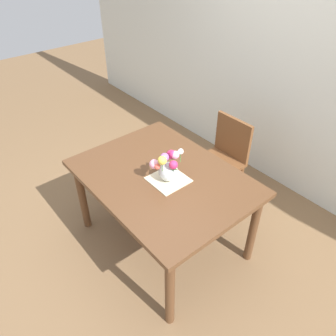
{
  "coord_description": "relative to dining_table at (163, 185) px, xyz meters",
  "views": [
    {
      "loc": [
        1.62,
        -1.29,
        2.43
      ],
      "look_at": [
        0.07,
        -0.0,
        0.89
      ],
      "focal_mm": 35.42,
      "sensor_mm": 36.0,
      "label": 1
    }
  ],
  "objects": [
    {
      "name": "chair_far",
      "position": [
        -0.11,
        0.87,
        -0.16
      ],
      "size": [
        0.42,
        0.42,
        0.9
      ],
      "rotation": [
        0.0,
        0.0,
        3.14
      ],
      "color": "brown",
      "rests_on": "ground_plane"
    },
    {
      "name": "back_wall",
      "position": [
        0.0,
        1.6,
        0.72
      ],
      "size": [
        7.0,
        0.1,
        2.8
      ],
      "primitive_type": "cube",
      "color": "silver",
      "rests_on": "ground_plane"
    },
    {
      "name": "flower_vase",
      "position": [
        0.06,
        -0.0,
        0.23
      ],
      "size": [
        0.23,
        0.26,
        0.26
      ],
      "color": "silver",
      "rests_on": "placemat"
    },
    {
      "name": "ground_plane",
      "position": [
        0.0,
        0.0,
        -0.68
      ],
      "size": [
        12.0,
        12.0,
        0.0
      ],
      "primitive_type": "plane",
      "color": "brown"
    },
    {
      "name": "dining_table",
      "position": [
        0.0,
        0.0,
        0.0
      ],
      "size": [
        1.42,
        1.06,
        0.77
      ],
      "color": "brown",
      "rests_on": "ground_plane"
    },
    {
      "name": "placemat",
      "position": [
        0.07,
        -0.0,
        0.1
      ],
      "size": [
        0.28,
        0.28,
        0.01
      ],
      "primitive_type": "cube",
      "color": "beige",
      "rests_on": "dining_table"
    }
  ]
}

